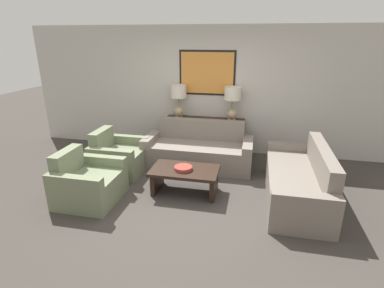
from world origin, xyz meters
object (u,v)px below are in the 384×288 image
Objects in this scene: console_table at (204,136)px; table_lamp_right at (232,98)px; armchair_near_camera at (88,183)px; armchair_near_back_wall at (119,157)px; table_lamp_left at (179,96)px; couch_by_side at (299,181)px; coffee_table at (185,176)px; couch_by_back_wall at (198,151)px; decorative_bowl at (183,168)px.

console_table is 1.02m from table_lamp_right.
armchair_near_back_wall is at bearing 90.00° from armchair_near_camera.
table_lamp_left is 0.76× the size of armchair_near_camera.
table_lamp_right is 0.76× the size of armchair_near_back_wall.
coffee_table is (-1.78, -0.20, 0.01)m from couch_by_side.
couch_by_back_wall is at bearing -90.00° from console_table.
couch_by_side is 1.82m from decorative_bowl.
decorative_bowl is (-0.02, -0.03, 0.14)m from coffee_table.
decorative_bowl is 0.32× the size of armchair_near_back_wall.
table_lamp_left is 0.33× the size of couch_by_side.
console_table is 1.83× the size of armchair_near_back_wall.
armchair_near_back_wall and armchair_near_camera have the same top height.
armchair_near_camera is (-1.98, -2.37, -0.95)m from table_lamp_right.
table_lamp_right is at bearing 50.43° from couch_by_back_wall.
table_lamp_right is at bearing 50.17° from armchair_near_camera.
table_lamp_right is 2.13m from coffee_table.
table_lamp_right reaches higher than couch_by_back_wall.
table_lamp_right reaches higher than coffee_table.
table_lamp_left is 2.09m from decorative_bowl.
table_lamp_left is at bearing 70.43° from armchair_near_camera.
armchair_near_camera reaches higher than console_table.
decorative_bowl reaches higher than coffee_table.
decorative_bowl is 0.32× the size of armchair_near_camera.
couch_by_side reaches higher than console_table.
armchair_near_back_wall reaches higher than coffee_table.
armchair_near_camera is (-0.84, -2.37, -0.95)m from table_lamp_left.
decorative_bowl is at bearing 20.18° from armchair_near_camera.
console_table is at bearing -180.00° from table_lamp_right.
couch_by_side is 3.21m from armchair_near_back_wall.
table_lamp_right is (0.57, 0.00, 0.85)m from console_table.
armchair_near_back_wall is (-1.41, 0.54, -0.02)m from coffee_table.
couch_by_back_wall is 1.00× the size of couch_by_side.
armchair_near_camera is at bearing -120.75° from console_table.
couch_by_side is at bearing -53.38° from table_lamp_right.
couch_by_side is (2.35, -1.63, -0.94)m from table_lamp_left.
couch_by_back_wall is (0.57, -0.69, -0.94)m from table_lamp_left.
console_table is 1.86m from decorative_bowl.
console_table is 0.81× the size of couch_by_side.
coffee_table is at bearing -72.68° from table_lamp_left.
coffee_table is 1.18× the size of armchair_near_back_wall.
coffee_table is (0.00, -1.83, -0.09)m from console_table.
table_lamp_right is at bearing 0.00° from console_table.
armchair_near_camera is (-1.41, -0.54, -0.02)m from coffee_table.
coffee_table is 3.74× the size of decorative_bowl.
console_table is at bearing 42.45° from armchair_near_back_wall.
armchair_near_camera is at bearing -90.00° from armchair_near_back_wall.
console_table is at bearing 137.48° from couch_by_side.
table_lamp_left is at bearing 180.00° from table_lamp_right.
couch_by_back_wall is 1.18m from decorative_bowl.
couch_by_back_wall is at bearing -129.57° from table_lamp_right.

